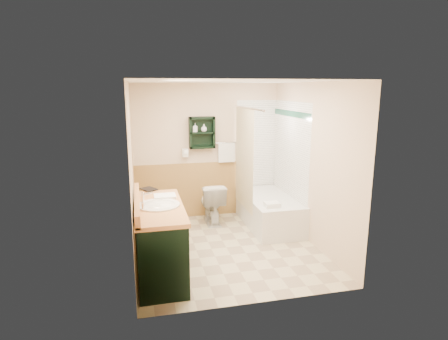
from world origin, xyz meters
TOP-DOWN VIEW (x-y plane):
  - floor at (0.00, 0.00)m, footprint 3.00×3.00m
  - back_wall at (0.00, 1.52)m, footprint 2.60×0.04m
  - left_wall at (-1.32, 0.00)m, footprint 0.04×3.00m
  - right_wall at (1.32, 0.00)m, footprint 0.04×3.00m
  - ceiling at (0.00, 0.00)m, footprint 2.60×3.00m
  - wainscot_left at (-1.29, 0.00)m, footprint 2.98×2.98m
  - wainscot_back at (0.00, 1.49)m, footprint 2.58×2.58m
  - mirror_frame at (-1.27, -0.55)m, footprint 1.30×1.30m
  - mirror_glass at (-1.27, -0.55)m, footprint 1.20×1.20m
  - tile_right at (1.28, 0.75)m, footprint 1.50×1.50m
  - tile_back at (1.03, 1.48)m, footprint 0.95×0.95m
  - tile_accent at (1.27, 0.75)m, footprint 1.50×1.50m
  - wall_shelf at (-0.10, 1.41)m, footprint 0.45×0.15m
  - hair_dryer at (-0.40, 1.43)m, footprint 0.10×0.24m
  - towel_bar at (0.35, 1.45)m, footprint 0.40×0.06m
  - curtain_rod at (0.53, 0.75)m, footprint 0.03×1.60m
  - shower_curtain at (0.53, 0.92)m, footprint 1.05×1.05m
  - vanity at (-0.99, -0.59)m, footprint 0.59×1.43m
  - bathtub at (0.93, 0.70)m, footprint 0.77×1.50m
  - toilet at (0.00, 1.10)m, footprint 0.41×0.72m
  - counter_towel at (-0.90, -0.28)m, footprint 0.28×0.22m
  - vanity_book at (-1.16, 0.12)m, footprint 0.16×0.11m
  - tub_towel at (0.77, 0.18)m, footprint 0.22×0.18m
  - soap_bottle_a at (-0.22, 1.40)m, footprint 0.12×0.17m
  - soap_bottle_b at (-0.07, 1.40)m, footprint 0.14×0.16m

SIDE VIEW (x-z plane):
  - floor at x=0.00m, z-range 0.00..0.00m
  - bathtub at x=0.93m, z-range 0.00..0.52m
  - toilet at x=0.00m, z-range 0.00..0.70m
  - vanity at x=-0.99m, z-range 0.00..0.91m
  - wainscot_left at x=-1.29m, z-range 0.00..1.00m
  - wainscot_back at x=0.00m, z-range 0.00..1.00m
  - tub_towel at x=0.77m, z-range 0.52..0.59m
  - counter_towel at x=-0.90m, z-range 0.91..0.95m
  - vanity_book at x=-1.16m, z-range 0.91..1.14m
  - tile_right at x=1.28m, z-range 0.00..2.10m
  - tile_back at x=1.03m, z-range 0.00..2.10m
  - shower_curtain at x=0.53m, z-range 0.30..2.00m
  - back_wall at x=0.00m, z-range 0.00..2.40m
  - left_wall at x=-1.32m, z-range 0.00..2.40m
  - right_wall at x=1.32m, z-range 0.00..2.40m
  - hair_dryer at x=-0.40m, z-range 1.11..1.29m
  - towel_bar at x=0.35m, z-range 1.15..1.55m
  - mirror_frame at x=-1.27m, z-range 1.00..2.00m
  - mirror_glass at x=-1.27m, z-range 1.05..1.95m
  - wall_shelf at x=-0.10m, z-range 1.27..1.83m
  - soap_bottle_a at x=-0.22m, z-range 1.56..1.64m
  - soap_bottle_b at x=-0.07m, z-range 1.56..1.67m
  - tile_accent at x=1.27m, z-range 1.85..1.95m
  - curtain_rod at x=0.53m, z-range 1.98..2.02m
  - ceiling at x=0.00m, z-range 2.40..2.44m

